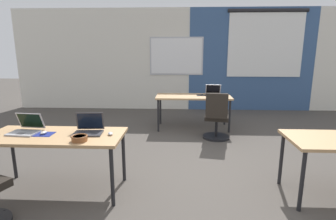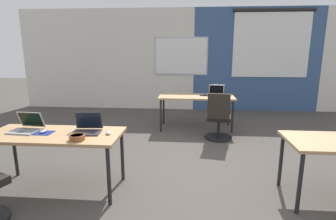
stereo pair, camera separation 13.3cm
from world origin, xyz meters
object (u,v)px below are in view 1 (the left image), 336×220
at_px(desk_far_center, 193,98).
at_px(snack_bowl, 79,138).
at_px(laptop_near_left_inner, 89,129).
at_px(mouse_near_left_inner, 110,134).
at_px(chair_far_right, 216,120).
at_px(laptop_far_right, 213,93).
at_px(desk_near_left, 55,139).
at_px(laptop_near_left_end, 26,129).
at_px(mouse_near_left_end, 44,133).
at_px(mouse_far_right, 202,94).

distance_m(desk_far_center, snack_bowl, 3.31).
height_order(laptop_near_left_inner, snack_bowl, laptop_near_left_inner).
height_order(mouse_near_left_inner, chair_far_right, chair_far_right).
bearing_deg(mouse_near_left_inner, laptop_far_right, 61.99).
distance_m(mouse_near_left_inner, laptop_far_right, 3.26).
bearing_deg(mouse_near_left_inner, desk_near_left, -178.70).
relative_size(desk_near_left, laptop_near_left_end, 4.48).
height_order(desk_far_center, laptop_far_right, laptop_far_right).
height_order(desk_far_center, mouse_near_left_end, mouse_near_left_end).
bearing_deg(desk_near_left, desk_far_center, 57.99).
height_order(desk_far_center, laptop_near_left_end, laptop_near_left_end).
bearing_deg(desk_near_left, laptop_near_left_end, 170.67).
relative_size(desk_near_left, laptop_far_right, 4.79).
distance_m(chair_far_right, snack_bowl, 2.91).
relative_size(mouse_near_left_inner, snack_bowl, 0.63).
xyz_separation_m(mouse_near_left_inner, chair_far_right, (1.50, 2.04, -0.36)).
relative_size(laptop_near_left_inner, chair_far_right, 0.38).
bearing_deg(desk_far_center, laptop_far_right, 11.90).
xyz_separation_m(desk_near_left, chair_far_right, (2.16, 2.05, -0.28)).
xyz_separation_m(laptop_near_left_end, laptop_near_left_inner, (0.76, 0.01, 0.00)).
relative_size(mouse_near_left_end, chair_far_right, 0.12).
height_order(desk_near_left, laptop_near_left_end, laptop_near_left_end).
bearing_deg(snack_bowl, laptop_near_left_inner, 89.11).
xyz_separation_m(desk_near_left, laptop_near_left_inner, (0.38, 0.08, 0.11)).
bearing_deg(laptop_far_right, laptop_near_left_end, -131.51).
height_order(desk_near_left, mouse_near_left_end, mouse_near_left_end).
bearing_deg(mouse_far_right, snack_bowl, -116.86).
xyz_separation_m(mouse_near_left_inner, snack_bowl, (-0.28, -0.23, 0.02)).
bearing_deg(mouse_near_left_inner, mouse_near_left_end, -178.82).
distance_m(mouse_near_left_inner, snack_bowl, 0.36).
bearing_deg(mouse_near_left_inner, mouse_far_right, 65.86).
xyz_separation_m(laptop_near_left_end, mouse_near_left_inner, (1.04, -0.05, -0.03)).
xyz_separation_m(desk_far_center, laptop_near_left_inner, (-1.37, -2.72, 0.11)).
bearing_deg(laptop_near_left_inner, snack_bowl, -95.73).
bearing_deg(mouse_near_left_end, desk_near_left, 0.55).
distance_m(laptop_near_left_inner, mouse_far_right, 3.19).
bearing_deg(mouse_far_right, mouse_near_left_inner, -114.14).
distance_m(desk_near_left, desk_far_center, 3.30).
relative_size(desk_far_center, mouse_far_right, 14.53).
distance_m(laptop_far_right, mouse_far_right, 0.26).
height_order(laptop_near_left_inner, mouse_far_right, laptop_near_left_inner).
distance_m(desk_near_left, mouse_near_left_inner, 0.66).
distance_m(desk_far_center, laptop_near_left_inner, 3.05).
height_order(laptop_near_left_inner, mouse_near_left_inner, laptop_near_left_inner).
xyz_separation_m(desk_far_center, mouse_near_left_inner, (-1.09, -2.79, 0.08)).
bearing_deg(laptop_near_left_end, chair_far_right, 43.28).
xyz_separation_m(mouse_near_left_end, mouse_near_left_inner, (0.79, 0.02, -0.00)).
xyz_separation_m(mouse_far_right, chair_far_right, (0.23, -0.81, -0.36)).
distance_m(mouse_near_left_end, mouse_near_left_inner, 0.79).
bearing_deg(laptop_near_left_inner, desk_near_left, -173.54).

